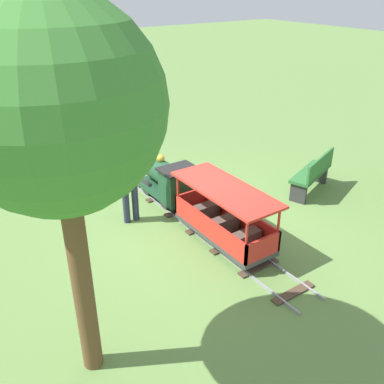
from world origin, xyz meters
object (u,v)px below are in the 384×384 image
(conductor_person, at_px, (128,173))
(park_bench, at_px, (313,174))
(oak_tree_near, at_px, (57,109))
(passenger_car, at_px, (224,220))
(locomotive, at_px, (168,179))

(conductor_person, relative_size, park_bench, 1.19)
(conductor_person, xyz_separation_m, park_bench, (3.58, -1.06, -0.54))
(park_bench, height_order, oak_tree_near, oak_tree_near)
(park_bench, distance_m, oak_tree_near, 6.20)
(passenger_car, bearing_deg, oak_tree_near, -157.82)
(passenger_car, relative_size, conductor_person, 1.23)
(passenger_car, distance_m, park_bench, 2.67)
(passenger_car, relative_size, park_bench, 1.47)
(oak_tree_near, bearing_deg, passenger_car, 22.18)
(conductor_person, height_order, oak_tree_near, oak_tree_near)
(oak_tree_near, bearing_deg, locomotive, 46.09)
(passenger_car, bearing_deg, locomotive, 90.00)
(passenger_car, distance_m, conductor_person, 1.85)
(locomotive, relative_size, oak_tree_near, 0.36)
(oak_tree_near, bearing_deg, park_bench, 16.13)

